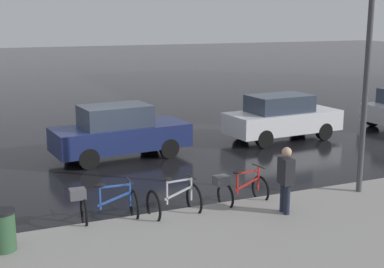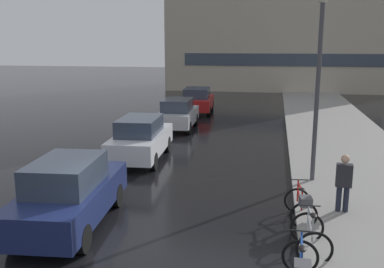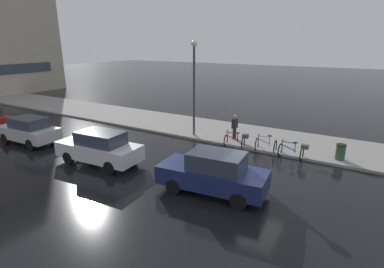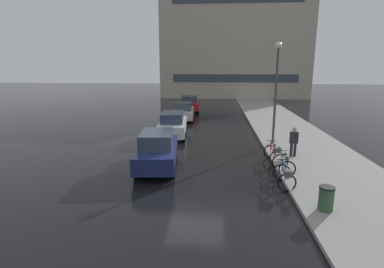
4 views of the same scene
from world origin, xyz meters
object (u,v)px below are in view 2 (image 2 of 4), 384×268
Objects in this scene: car_silver at (178,114)px; car_red at (197,100)px; car_navy at (69,193)px; car_white at (141,138)px; bicycle_second at (311,236)px; bicycle_third at (301,205)px; streetlamp at (319,65)px; pedestrian at (344,182)px.

car_silver is 0.97× the size of car_red.
car_navy is 1.01× the size of car_white.
bicycle_third is (-0.10, 1.67, 0.06)m from bicycle_second.
streetlamp is (6.23, -7.83, 2.97)m from car_silver.
car_navy is at bearing -89.75° from car_red.
car_red reaches higher than bicycle_third.
streetlamp is at bearing 36.42° from car_navy.
car_red is at bearing 89.52° from car_white.
streetlamp is (6.19, -13.27, 2.96)m from car_red.
car_white is (-0.18, 6.24, -0.01)m from car_navy.
bicycle_third is at bearing -70.98° from car_red.
pedestrian is at bearing 16.19° from car_navy.
streetlamp reaches higher than pedestrian.
car_navy is 6.25m from car_white.
car_white is (-5.78, 4.93, 0.37)m from bicycle_third.
bicycle_second is 0.25× the size of car_navy.
car_navy is at bearing -163.81° from pedestrian.
streetlamp reaches higher than car_red.
car_navy reaches higher than pedestrian.
car_silver is 10.43m from streetlamp.
pedestrian reaches higher than car_red.
streetlamp is at bearing 85.18° from bicycle_second.
car_navy is at bearing -88.38° from car_white.
car_navy reaches higher than car_white.
bicycle_second is at bearing -3.65° from car_navy.
streetlamp is at bearing -51.49° from car_silver.
car_red is (-5.68, 16.48, 0.35)m from bicycle_third.
car_white is 1.13× the size of car_silver.
pedestrian is (1.07, 0.62, 0.46)m from bicycle_third.
car_silver is at bearing 90.52° from car_navy.
bicycle_third is at bearing 13.18° from car_navy.
bicycle_third is 17.43m from car_red.
streetlamp is (0.52, 3.20, 3.31)m from bicycle_third.
car_silver is 12.42m from pedestrian.
car_white is 1.10× the size of car_red.
pedestrian is at bearing 67.30° from bicycle_second.
bicycle_second is 19.05m from car_red.
car_navy is 12.34m from car_silver.
car_navy reaches higher than bicycle_third.
streetlamp reaches higher than bicycle_second.
pedestrian is at bearing 30.34° from bicycle_third.
pedestrian is at bearing -56.92° from car_silver.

